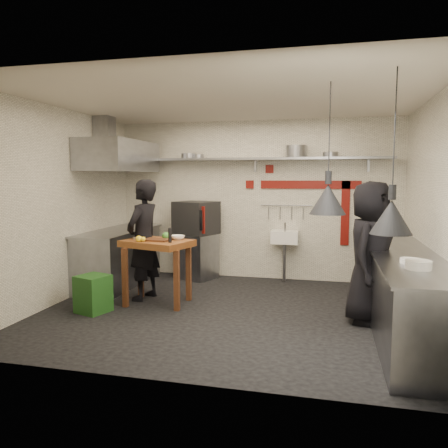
% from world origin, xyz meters
% --- Properties ---
extents(floor, '(5.00, 5.00, 0.00)m').
position_xyz_m(floor, '(0.00, 0.00, 0.00)').
color(floor, black).
rests_on(floor, ground).
extents(ceiling, '(5.00, 5.00, 0.00)m').
position_xyz_m(ceiling, '(0.00, 0.00, 2.80)').
color(ceiling, beige).
rests_on(ceiling, floor).
extents(wall_back, '(5.00, 0.04, 2.80)m').
position_xyz_m(wall_back, '(0.00, 2.10, 1.40)').
color(wall_back, silver).
rests_on(wall_back, floor).
extents(wall_front, '(5.00, 0.04, 2.80)m').
position_xyz_m(wall_front, '(0.00, -2.10, 1.40)').
color(wall_front, silver).
rests_on(wall_front, floor).
extents(wall_left, '(0.04, 4.20, 2.80)m').
position_xyz_m(wall_left, '(-2.50, 0.00, 1.40)').
color(wall_left, silver).
rests_on(wall_left, floor).
extents(wall_right, '(0.04, 4.20, 2.80)m').
position_xyz_m(wall_right, '(2.50, 0.00, 1.40)').
color(wall_right, silver).
rests_on(wall_right, floor).
extents(red_band_horiz, '(1.70, 0.02, 0.14)m').
position_xyz_m(red_band_horiz, '(0.95, 2.08, 1.68)').
color(red_band_horiz, maroon).
rests_on(red_band_horiz, wall_back).
extents(red_band_vert, '(0.14, 0.02, 1.10)m').
position_xyz_m(red_band_vert, '(1.55, 2.08, 1.20)').
color(red_band_vert, maroon).
rests_on(red_band_vert, wall_back).
extents(red_tile_a, '(0.14, 0.02, 0.14)m').
position_xyz_m(red_tile_a, '(0.25, 2.08, 1.95)').
color(red_tile_a, maroon).
rests_on(red_tile_a, wall_back).
extents(red_tile_b, '(0.14, 0.02, 0.14)m').
position_xyz_m(red_tile_b, '(-0.10, 2.08, 1.68)').
color(red_tile_b, maroon).
rests_on(red_tile_b, wall_back).
extents(back_shelf, '(4.60, 0.34, 0.04)m').
position_xyz_m(back_shelf, '(0.00, 1.92, 2.12)').
color(back_shelf, slate).
rests_on(back_shelf, wall_back).
extents(shelf_bracket_left, '(0.04, 0.06, 0.24)m').
position_xyz_m(shelf_bracket_left, '(-1.90, 2.07, 2.02)').
color(shelf_bracket_left, slate).
rests_on(shelf_bracket_left, wall_back).
extents(shelf_bracket_mid, '(0.04, 0.06, 0.24)m').
position_xyz_m(shelf_bracket_mid, '(0.00, 2.07, 2.02)').
color(shelf_bracket_mid, slate).
rests_on(shelf_bracket_mid, wall_back).
extents(shelf_bracket_right, '(0.04, 0.06, 0.24)m').
position_xyz_m(shelf_bracket_right, '(1.90, 2.07, 2.02)').
color(shelf_bracket_right, slate).
rests_on(shelf_bracket_right, wall_back).
extents(pan_far_left, '(0.28, 0.28, 0.09)m').
position_xyz_m(pan_far_left, '(-1.18, 1.92, 2.19)').
color(pan_far_left, slate).
rests_on(pan_far_left, back_shelf).
extents(pan_mid_left, '(0.29, 0.29, 0.07)m').
position_xyz_m(pan_mid_left, '(-1.01, 1.92, 2.18)').
color(pan_mid_left, slate).
rests_on(pan_mid_left, back_shelf).
extents(stock_pot, '(0.39, 0.39, 0.20)m').
position_xyz_m(stock_pot, '(0.72, 1.92, 2.24)').
color(stock_pot, slate).
rests_on(stock_pot, back_shelf).
extents(pan_right, '(0.29, 0.29, 0.08)m').
position_xyz_m(pan_right, '(1.28, 1.92, 2.18)').
color(pan_right, slate).
rests_on(pan_right, back_shelf).
extents(oven_stand, '(0.74, 0.71, 0.80)m').
position_xyz_m(oven_stand, '(-0.99, 1.78, 0.40)').
color(oven_stand, slate).
rests_on(oven_stand, floor).
extents(combi_oven, '(0.83, 0.81, 0.58)m').
position_xyz_m(combi_oven, '(-1.01, 1.78, 1.09)').
color(combi_oven, black).
rests_on(combi_oven, oven_stand).
extents(oven_door, '(0.44, 0.21, 0.46)m').
position_xyz_m(oven_door, '(-0.96, 1.52, 1.09)').
color(oven_door, maroon).
rests_on(oven_door, combi_oven).
extents(oven_glass, '(0.37, 0.17, 0.34)m').
position_xyz_m(oven_glass, '(-0.96, 1.45, 1.09)').
color(oven_glass, black).
rests_on(oven_glass, oven_door).
extents(hand_sink, '(0.46, 0.34, 0.22)m').
position_xyz_m(hand_sink, '(0.55, 1.92, 0.78)').
color(hand_sink, white).
rests_on(hand_sink, wall_back).
extents(sink_tap, '(0.03, 0.03, 0.14)m').
position_xyz_m(sink_tap, '(0.55, 1.92, 0.96)').
color(sink_tap, slate).
rests_on(sink_tap, hand_sink).
extents(sink_drain, '(0.06, 0.06, 0.66)m').
position_xyz_m(sink_drain, '(0.55, 1.88, 0.34)').
color(sink_drain, slate).
rests_on(sink_drain, floor).
extents(utensil_rail, '(0.90, 0.02, 0.02)m').
position_xyz_m(utensil_rail, '(0.55, 2.06, 1.32)').
color(utensil_rail, slate).
rests_on(utensil_rail, wall_back).
extents(counter_right, '(0.70, 3.80, 0.90)m').
position_xyz_m(counter_right, '(2.15, 0.00, 0.45)').
color(counter_right, slate).
rests_on(counter_right, floor).
extents(counter_right_top, '(0.76, 3.90, 0.03)m').
position_xyz_m(counter_right_top, '(2.15, 0.00, 0.92)').
color(counter_right_top, slate).
rests_on(counter_right_top, counter_right).
extents(plate_stack, '(0.31, 0.31, 0.09)m').
position_xyz_m(plate_stack, '(2.12, -1.16, 0.97)').
color(plate_stack, white).
rests_on(plate_stack, counter_right_top).
extents(small_bowl_right, '(0.25, 0.25, 0.05)m').
position_xyz_m(small_bowl_right, '(2.10, -0.86, 0.96)').
color(small_bowl_right, white).
rests_on(small_bowl_right, counter_right_top).
extents(counter_left, '(0.70, 1.90, 0.90)m').
position_xyz_m(counter_left, '(-2.15, 1.05, 0.45)').
color(counter_left, slate).
rests_on(counter_left, floor).
extents(counter_left_top, '(0.76, 2.00, 0.03)m').
position_xyz_m(counter_left_top, '(-2.15, 1.05, 0.92)').
color(counter_left_top, slate).
rests_on(counter_left_top, counter_left).
extents(extractor_hood, '(0.78, 1.60, 0.50)m').
position_xyz_m(extractor_hood, '(-2.10, 1.05, 2.15)').
color(extractor_hood, slate).
rests_on(extractor_hood, ceiling).
extents(hood_duct, '(0.28, 0.28, 0.50)m').
position_xyz_m(hood_duct, '(-2.35, 1.05, 2.55)').
color(hood_duct, slate).
rests_on(hood_duct, ceiling).
extents(green_bin, '(0.47, 0.47, 0.50)m').
position_xyz_m(green_bin, '(-1.78, -0.43, 0.25)').
color(green_bin, '#1D4E19').
rests_on(green_bin, floor).
extents(prep_table, '(1.06, 0.87, 0.92)m').
position_xyz_m(prep_table, '(-1.09, 0.14, 0.46)').
color(prep_table, brown).
rests_on(prep_table, floor).
extents(cutting_board, '(0.38, 0.28, 0.02)m').
position_xyz_m(cutting_board, '(-1.07, 0.10, 0.93)').
color(cutting_board, '#552C17').
rests_on(cutting_board, prep_table).
extents(pepper_mill, '(0.06, 0.06, 0.20)m').
position_xyz_m(pepper_mill, '(-0.83, -0.03, 1.02)').
color(pepper_mill, black).
rests_on(pepper_mill, prep_table).
extents(lemon_a, '(0.10, 0.10, 0.09)m').
position_xyz_m(lemon_a, '(-1.28, -0.05, 0.96)').
color(lemon_a, yellow).
rests_on(lemon_a, prep_table).
extents(lemon_b, '(0.09, 0.09, 0.07)m').
position_xyz_m(lemon_b, '(-1.21, -0.05, 0.96)').
color(lemon_b, yellow).
rests_on(lemon_b, prep_table).
extents(veg_ball, '(0.12, 0.12, 0.11)m').
position_xyz_m(veg_ball, '(-0.99, 0.25, 0.97)').
color(veg_ball, '#3F8931').
rests_on(veg_ball, prep_table).
extents(steel_tray, '(0.21, 0.18, 0.03)m').
position_xyz_m(steel_tray, '(-1.39, 0.23, 0.94)').
color(steel_tray, slate).
rests_on(steel_tray, prep_table).
extents(bowl, '(0.23, 0.23, 0.06)m').
position_xyz_m(bowl, '(-0.82, 0.27, 0.95)').
color(bowl, white).
rests_on(bowl, prep_table).
extents(heat_lamp_near, '(0.39, 0.39, 1.39)m').
position_xyz_m(heat_lamp_near, '(1.26, -0.80, 2.11)').
color(heat_lamp_near, black).
rests_on(heat_lamp_near, ceiling).
extents(heat_lamp_far, '(0.46, 0.46, 1.52)m').
position_xyz_m(heat_lamp_far, '(1.84, -1.30, 2.04)').
color(heat_lamp_far, black).
rests_on(heat_lamp_far, ceiling).
extents(chef_left, '(0.54, 0.72, 1.78)m').
position_xyz_m(chef_left, '(-1.38, 0.33, 0.89)').
color(chef_left, black).
rests_on(chef_left, floor).
extents(chef_right, '(0.82, 1.00, 1.76)m').
position_xyz_m(chef_right, '(1.78, 0.01, 0.88)').
color(chef_right, black).
rests_on(chef_right, floor).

